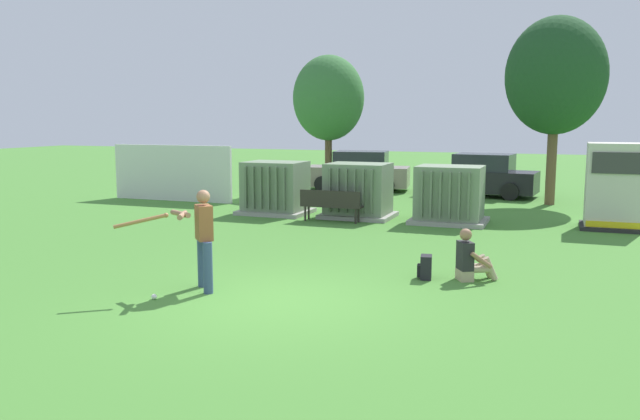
% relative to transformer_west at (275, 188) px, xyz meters
% --- Properties ---
extents(ground_plane, '(96.00, 96.00, 0.00)m').
position_rel_transformer_west_xyz_m(ground_plane, '(4.10, -8.88, -0.79)').
color(ground_plane, '#478433').
extents(fence_panel, '(4.80, 0.12, 2.00)m').
position_rel_transformer_west_xyz_m(fence_panel, '(-4.82, 1.62, 0.21)').
color(fence_panel, silver).
rests_on(fence_panel, ground).
extents(transformer_west, '(2.10, 1.70, 1.62)m').
position_rel_transformer_west_xyz_m(transformer_west, '(0.00, 0.00, 0.00)').
color(transformer_west, '#9E9B93').
rests_on(transformer_west, ground).
extents(transformer_mid_west, '(2.10, 1.70, 1.62)m').
position_rel_transformer_west_xyz_m(transformer_mid_west, '(2.65, 0.17, 0.00)').
color(transformer_mid_west, '#9E9B93').
rests_on(transformer_mid_west, ground).
extents(transformer_mid_east, '(2.10, 1.70, 1.62)m').
position_rel_transformer_west_xyz_m(transformer_mid_east, '(5.37, 0.08, 0.00)').
color(transformer_mid_east, '#9E9B93').
rests_on(transformer_mid_east, ground).
extents(generator_enclosure, '(1.60, 1.40, 2.30)m').
position_rel_transformer_west_xyz_m(generator_enclosure, '(9.63, 0.61, 0.35)').
color(generator_enclosure, '#262626').
rests_on(generator_enclosure, ground).
extents(park_bench, '(1.80, 0.40, 0.92)m').
position_rel_transformer_west_xyz_m(park_bench, '(2.18, -0.96, -0.25)').
color(park_bench, '#2D2823').
rests_on(park_bench, ground).
extents(batter, '(1.35, 1.28, 1.74)m').
position_rel_transformer_west_xyz_m(batter, '(2.60, -8.73, 0.19)').
color(batter, '#384C75').
rests_on(batter, ground).
extents(sports_ball, '(0.09, 0.09, 0.09)m').
position_rel_transformer_west_xyz_m(sports_ball, '(2.16, -9.51, -0.74)').
color(sports_ball, white).
rests_on(sports_ball, ground).
extents(seated_spectator, '(0.79, 0.67, 0.96)m').
position_rel_transformer_west_xyz_m(seated_spectator, '(6.83, -6.38, -0.41)').
color(seated_spectator, tan).
rests_on(seated_spectator, ground).
extents(backpack, '(0.30, 0.35, 0.44)m').
position_rel_transformer_west_xyz_m(backpack, '(6.05, -6.58, -0.57)').
color(backpack, black).
rests_on(backpack, ground).
extents(tree_left, '(2.85, 2.85, 5.45)m').
position_rel_transformer_west_xyz_m(tree_left, '(-0.57, 6.41, 2.95)').
color(tree_left, brown).
rests_on(tree_left, ground).
extents(tree_center_left, '(3.32, 3.32, 6.34)m').
position_rel_transformer_west_xyz_m(tree_center_left, '(7.96, 5.29, 3.56)').
color(tree_center_left, brown).
rests_on(tree_center_left, ground).
extents(parked_car_leftmost, '(4.40, 2.37, 1.62)m').
position_rel_transformer_west_xyz_m(parked_car_leftmost, '(0.45, 7.23, -0.04)').
color(parked_car_leftmost, gray).
rests_on(parked_car_leftmost, ground).
extents(parked_car_left_of_center, '(4.35, 2.24, 1.62)m').
position_rel_transformer_west_xyz_m(parked_car_left_of_center, '(5.42, 6.93, -0.04)').
color(parked_car_left_of_center, black).
rests_on(parked_car_left_of_center, ground).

